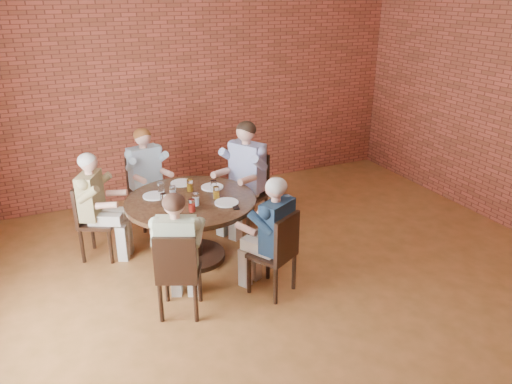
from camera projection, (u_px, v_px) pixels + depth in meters
name	position (u px, v px, depth m)	size (l,w,h in m)	color
floor	(312.00, 310.00, 4.87)	(7.00, 7.00, 0.00)	#9E5D31
wall_back	(192.00, 78.00, 7.15)	(7.00, 7.00, 0.00)	brown
dining_table	(192.00, 217.00, 5.60)	(1.45, 1.45, 0.75)	black
chair_a	(249.00, 188.00, 6.42)	(0.63, 0.63, 0.98)	black
diner_a	(244.00, 177.00, 6.28)	(0.57, 0.70, 1.40)	#384491
chair_b	(146.00, 187.00, 6.49)	(0.48, 0.48, 0.92)	black
diner_b	(147.00, 178.00, 6.38)	(0.50, 0.62, 1.29)	#9CB6C7
chair_c	(92.00, 218.00, 5.67)	(0.53, 0.53, 0.89)	black
diner_c	(97.00, 207.00, 5.62)	(0.48, 0.59, 1.25)	brown
chair_d	(178.00, 271.00, 4.61)	(0.51, 0.51, 0.89)	black
diner_d	(178.00, 254.00, 4.63)	(0.48, 0.59, 1.25)	#C2B698
chair_e	(278.00, 251.00, 4.96)	(0.53, 0.53, 0.90)	black
diner_e	(272.00, 237.00, 4.95)	(0.48, 0.59, 1.26)	#15273C
plate_a	(212.00, 187.00, 5.81)	(0.26, 0.26, 0.01)	white
plate_b	(182.00, 183.00, 5.93)	(0.26, 0.26, 0.01)	white
plate_c	(154.00, 196.00, 5.57)	(0.26, 0.26, 0.01)	white
plate_d	(227.00, 202.00, 5.40)	(0.26, 0.26, 0.01)	white
glass_a	(214.00, 186.00, 5.67)	(0.07, 0.07, 0.14)	white
glass_b	(190.00, 185.00, 5.69)	(0.07, 0.07, 0.14)	white
glass_c	(161.00, 189.00, 5.60)	(0.07, 0.07, 0.14)	white
glass_d	(173.00, 192.00, 5.51)	(0.07, 0.07, 0.14)	white
glass_e	(164.00, 200.00, 5.32)	(0.07, 0.07, 0.14)	white
glass_f	(192.00, 205.00, 5.18)	(0.07, 0.07, 0.14)	white
glass_g	(196.00, 199.00, 5.33)	(0.07, 0.07, 0.14)	white
glass_h	(216.00, 193.00, 5.49)	(0.07, 0.07, 0.14)	white
smartphone	(236.00, 207.00, 5.30)	(0.06, 0.13, 0.01)	black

